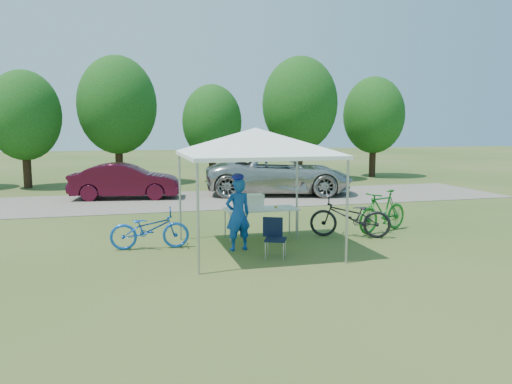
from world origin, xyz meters
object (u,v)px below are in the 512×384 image
(folding_table, at_px, (261,210))
(bike_dark, at_px, (350,217))
(bike_green, at_px, (383,211))
(sedan, at_px, (125,181))
(minivan, at_px, (279,174))
(folding_chair, at_px, (274,234))
(cyclist, at_px, (238,215))
(bike_blue, at_px, (150,229))
(cooler, at_px, (253,201))

(folding_table, xyz_separation_m, bike_dark, (2.16, -0.53, -0.17))
(bike_green, xyz_separation_m, sedan, (-6.50, 7.93, 0.14))
(minivan, bearing_deg, folding_chair, 176.32)
(bike_dark, height_order, minivan, minivan)
(cyclist, bearing_deg, bike_dark, 179.91)
(bike_blue, xyz_separation_m, bike_green, (6.02, 0.33, 0.09))
(folding_chair, relative_size, cooler, 1.71)
(folding_table, xyz_separation_m, bike_blue, (-2.74, -0.47, -0.24))
(bike_green, bearing_deg, folding_chair, -85.89)
(bike_green, bearing_deg, bike_blue, -109.04)
(bike_green, bearing_deg, folding_table, -114.54)
(folding_chair, bearing_deg, cyclist, 152.36)
(cooler, distance_m, bike_dark, 2.45)
(bike_green, relative_size, bike_dark, 0.91)
(cooler, distance_m, minivan, 8.09)
(sedan, bearing_deg, bike_blue, -168.54)
(cooler, bearing_deg, folding_chair, -90.88)
(folding_table, xyz_separation_m, minivan, (2.85, 7.49, 0.14))
(cyclist, height_order, minivan, minivan)
(cyclist, bearing_deg, bike_blue, -28.62)
(bike_blue, distance_m, sedan, 8.28)
(bike_green, bearing_deg, cooler, -114.41)
(folding_chair, xyz_separation_m, sedan, (-2.99, 9.67, 0.20))
(bike_blue, distance_m, bike_dark, 4.90)
(bike_green, height_order, minivan, minivan)
(bike_dark, bearing_deg, bike_green, 133.71)
(cyclist, height_order, bike_blue, cyclist)
(folding_table, height_order, sedan, sedan)
(minivan, bearing_deg, bike_green, -162.24)
(sedan, bearing_deg, minivan, -84.75)
(folding_table, bearing_deg, cooler, 180.00)
(bike_blue, height_order, minivan, minivan)
(minivan, relative_size, sedan, 1.45)
(sedan, bearing_deg, cyclist, -156.83)
(folding_chair, relative_size, bike_blue, 0.48)
(cooler, distance_m, cyclist, 1.26)
(bike_blue, distance_m, bike_green, 6.03)
(bike_blue, bearing_deg, bike_dark, -87.06)
(cooler, xyz_separation_m, sedan, (-3.02, 7.80, -0.23))
(minivan, bearing_deg, sedan, 101.62)
(folding_chair, bearing_deg, cooler, 113.69)
(folding_table, relative_size, minivan, 0.31)
(bike_blue, bearing_deg, bike_green, -83.16)
(folding_table, distance_m, cooler, 0.30)
(cyclist, relative_size, bike_dark, 0.81)
(bike_green, xyz_separation_m, minivan, (-0.43, 7.63, 0.29))
(folding_chair, height_order, cooler, cooler)
(bike_green, relative_size, sedan, 0.45)
(bike_blue, relative_size, sedan, 0.43)
(bike_dark, distance_m, sedan, 9.92)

